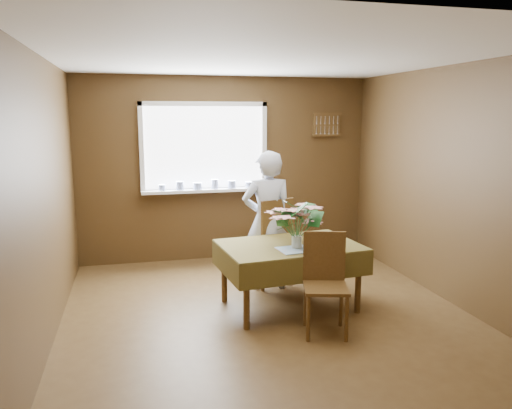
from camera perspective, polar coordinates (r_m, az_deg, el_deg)
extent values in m
plane|color=#4B3419|center=(5.07, 1.54, -12.86)|extent=(4.50, 4.50, 0.00)
plane|color=white|center=(4.69, 1.69, 16.50)|extent=(4.50, 4.50, 0.00)
plane|color=brown|center=(6.90, -3.41, 4.06)|extent=(4.00, 0.00, 4.00)
plane|color=brown|center=(2.67, 14.72, -6.10)|extent=(4.00, 0.00, 4.00)
plane|color=brown|center=(4.61, -23.08, 0.21)|extent=(0.00, 4.50, 4.50)
plane|color=brown|center=(5.59, 21.77, 1.92)|extent=(0.00, 4.50, 4.50)
cube|color=white|center=(6.81, -5.92, 6.48)|extent=(1.60, 0.01, 1.10)
cube|color=white|center=(6.78, -5.99, 11.37)|extent=(1.72, 0.06, 0.06)
cube|color=white|center=(6.86, -5.81, 1.63)|extent=(1.72, 0.06, 0.06)
cube|color=white|center=(6.73, -12.95, 6.24)|extent=(0.06, 0.06, 1.22)
cube|color=white|center=(6.96, 0.93, 6.61)|extent=(0.06, 0.06, 1.22)
cube|color=white|center=(6.79, -5.73, 1.63)|extent=(1.72, 0.20, 0.04)
cylinder|color=white|center=(6.70, -10.68, 1.91)|extent=(0.09, 0.09, 0.08)
cylinder|color=white|center=(6.71, -8.69, 2.15)|extent=(0.11, 0.11, 0.12)
cylinder|color=white|center=(6.74, -6.70, 2.12)|extent=(0.12, 0.12, 0.09)
cylinder|color=white|center=(6.77, -4.73, 2.35)|extent=(0.10, 0.10, 0.13)
cylinder|color=white|center=(6.81, -2.78, 2.32)|extent=(0.11, 0.11, 0.10)
cylinder|color=white|center=(6.86, -0.86, 2.29)|extent=(0.09, 0.09, 0.08)
cube|color=brown|center=(7.24, 8.07, 9.03)|extent=(0.40, 0.03, 0.30)
cube|color=brown|center=(7.23, 8.14, 10.22)|extent=(0.44, 0.04, 0.03)
cube|color=brown|center=(7.23, 8.08, 7.84)|extent=(0.44, 0.04, 0.03)
cylinder|color=brown|center=(4.72, -1.09, -10.55)|extent=(0.06, 0.06, 0.63)
cylinder|color=brown|center=(5.20, 11.60, -8.77)|extent=(0.06, 0.06, 0.63)
cylinder|color=brown|center=(5.39, -3.65, -7.89)|extent=(0.06, 0.06, 0.63)
cylinder|color=brown|center=(5.82, 7.77, -6.60)|extent=(0.06, 0.06, 0.63)
cube|color=brown|center=(5.15, 3.87, -4.88)|extent=(1.42, 1.02, 0.04)
cube|color=#473E1A|center=(5.15, 3.87, -4.62)|extent=(1.47, 1.08, 0.01)
cube|color=#473E1A|center=(4.77, 6.13, -7.46)|extent=(1.38, 0.15, 0.25)
cube|color=#473E1A|center=(5.60, 1.93, -4.74)|extent=(1.38, 0.15, 0.25)
cube|color=#473E1A|center=(4.95, -3.57, -6.75)|extent=(0.11, 0.94, 0.25)
cube|color=#473E1A|center=(5.48, 10.54, -5.23)|extent=(0.11, 0.94, 0.25)
cube|color=#4EBADF|center=(4.95, 4.90, -5.13)|extent=(0.43, 0.33, 0.01)
cylinder|color=brown|center=(6.23, 1.57, -6.07)|extent=(0.04, 0.04, 0.48)
cylinder|color=brown|center=(6.01, -1.38, -6.67)|extent=(0.04, 0.04, 0.48)
cylinder|color=brown|center=(5.94, 3.82, -6.91)|extent=(0.04, 0.04, 0.48)
cylinder|color=brown|center=(5.71, 0.80, -7.58)|extent=(0.04, 0.04, 0.48)
cube|color=brown|center=(5.90, 1.21, -4.42)|extent=(0.58, 0.58, 0.03)
cube|color=brown|center=(5.67, 2.48, -2.09)|extent=(0.43, 0.19, 0.53)
cylinder|color=brown|center=(4.54, 5.98, -12.86)|extent=(0.04, 0.04, 0.42)
cylinder|color=brown|center=(4.58, 10.30, -12.76)|extent=(0.04, 0.04, 0.42)
cylinder|color=brown|center=(4.85, 5.65, -11.30)|extent=(0.04, 0.04, 0.42)
cylinder|color=brown|center=(4.89, 9.68, -11.23)|extent=(0.04, 0.04, 0.42)
cube|color=brown|center=(4.63, 7.97, -9.43)|extent=(0.48, 0.48, 0.03)
cube|color=brown|center=(4.73, 7.79, -5.84)|extent=(0.39, 0.13, 0.47)
imported|color=white|center=(5.69, 1.32, -1.85)|extent=(0.61, 0.42, 1.59)
cylinder|color=white|center=(4.99, 4.67, -4.28)|extent=(0.10, 0.10, 0.13)
cylinder|color=#33662D|center=(4.97, 4.69, -3.16)|extent=(0.06, 0.06, 0.09)
cylinder|color=white|center=(5.34, 7.56, -3.99)|extent=(0.28, 0.28, 0.01)
cube|color=silver|center=(4.99, 6.59, -4.96)|extent=(0.13, 0.22, 0.00)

